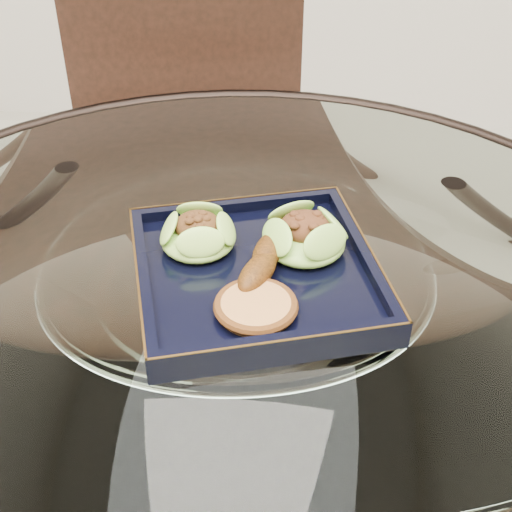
{
  "coord_description": "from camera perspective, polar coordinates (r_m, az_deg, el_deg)",
  "views": [
    {
      "loc": [
        0.07,
        -0.61,
        1.28
      ],
      "look_at": [
        0.02,
        0.03,
        0.8
      ],
      "focal_mm": 50.0,
      "sensor_mm": 36.0,
      "label": 1
    }
  ],
  "objects": [
    {
      "name": "navy_plate",
      "position": [
        0.82,
        0.0,
        -1.68
      ],
      "size": [
        0.33,
        0.33,
        0.02
      ],
      "primitive_type": "cube",
      "rotation": [
        0.0,
        0.0,
        0.28
      ],
      "color": "black",
      "rests_on": "dining_table"
    },
    {
      "name": "crumb_patty",
      "position": [
        0.75,
        -0.01,
        -4.14
      ],
      "size": [
        0.1,
        0.1,
        0.01
      ],
      "primitive_type": "cylinder",
      "rotation": [
        0.0,
        0.0,
        -0.42
      ],
      "color": "#C77B42",
      "rests_on": "navy_plate"
    },
    {
      "name": "roasted_plantain",
      "position": [
        0.82,
        0.99,
        0.4
      ],
      "size": [
        0.07,
        0.15,
        0.03
      ],
      "primitive_type": "ellipsoid",
      "rotation": [
        0.0,
        0.0,
        1.34
      ],
      "color": "#67340A",
      "rests_on": "navy_plate"
    },
    {
      "name": "lettuce_wrap_right",
      "position": [
        0.84,
        3.93,
        1.46
      ],
      "size": [
        0.11,
        0.11,
        0.03
      ],
      "primitive_type": "ellipsoid",
      "rotation": [
        0.0,
        0.0,
        0.15
      ],
      "color": "#6CA630",
      "rests_on": "navy_plate"
    },
    {
      "name": "lettuce_wrap_left",
      "position": [
        0.84,
        -4.67,
        1.62
      ],
      "size": [
        0.11,
        0.11,
        0.03
      ],
      "primitive_type": "ellipsoid",
      "rotation": [
        0.0,
        0.0,
        -0.28
      ],
      "color": "#67A730",
      "rests_on": "navy_plate"
    },
    {
      "name": "dining_table",
      "position": [
        0.92,
        -1.33,
        -11.14
      ],
      "size": [
        1.13,
        1.13,
        0.77
      ],
      "color": "white",
      "rests_on": "ground"
    },
    {
      "name": "dining_chair",
      "position": [
        1.35,
        -5.14,
        5.93
      ],
      "size": [
        0.53,
        0.53,
        1.06
      ],
      "rotation": [
        0.0,
        0.0,
        0.17
      ],
      "color": "black",
      "rests_on": "ground"
    }
  ]
}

